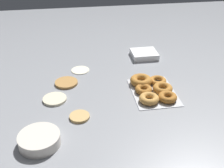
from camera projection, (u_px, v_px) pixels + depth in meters
name	position (u px, v px, depth m)	size (l,w,h in m)	color
ground_plane	(96.00, 87.00, 1.45)	(3.00, 3.00, 0.00)	gray
pancake_0	(66.00, 83.00, 1.47)	(0.12, 0.12, 0.01)	#B27F42
pancake_1	(80.00, 70.00, 1.60)	(0.10, 0.10, 0.01)	silver
pancake_2	(80.00, 116.00, 1.22)	(0.09, 0.09, 0.01)	tan
pancake_3	(55.00, 99.00, 1.34)	(0.11, 0.11, 0.01)	beige
donut_tray	(152.00, 89.00, 1.40)	(0.28, 0.21, 0.04)	silver
batter_bowl	(39.00, 140.00, 1.07)	(0.16, 0.16, 0.05)	silver
container_stack	(144.00, 54.00, 1.75)	(0.14, 0.16, 0.04)	white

